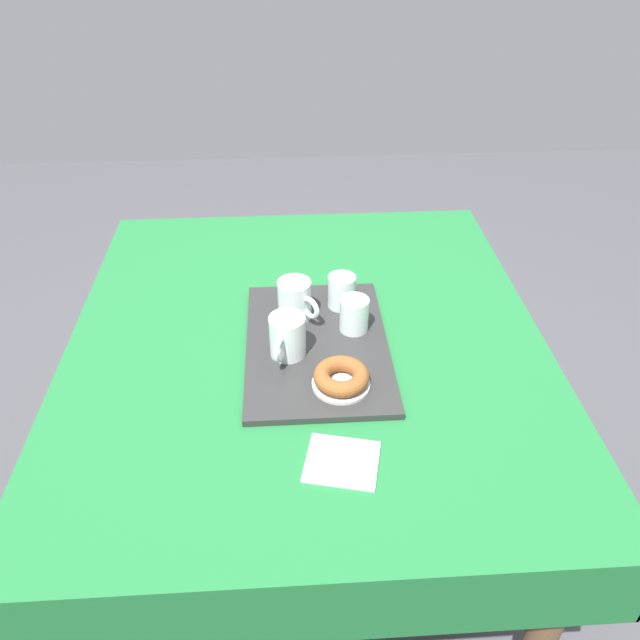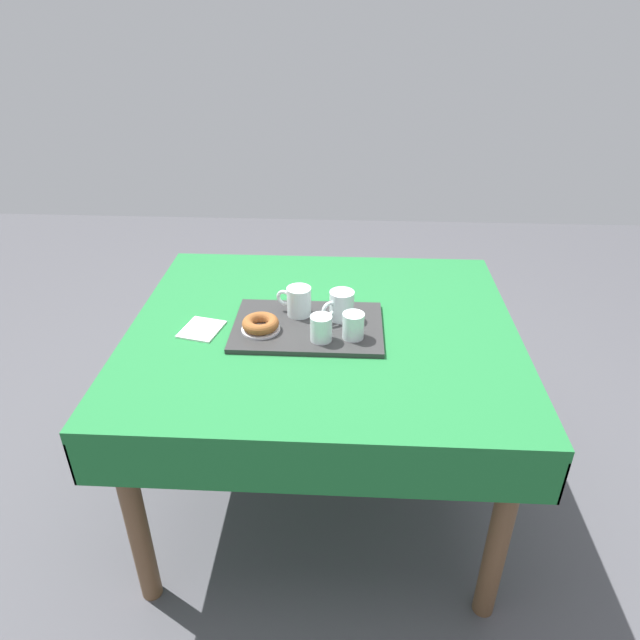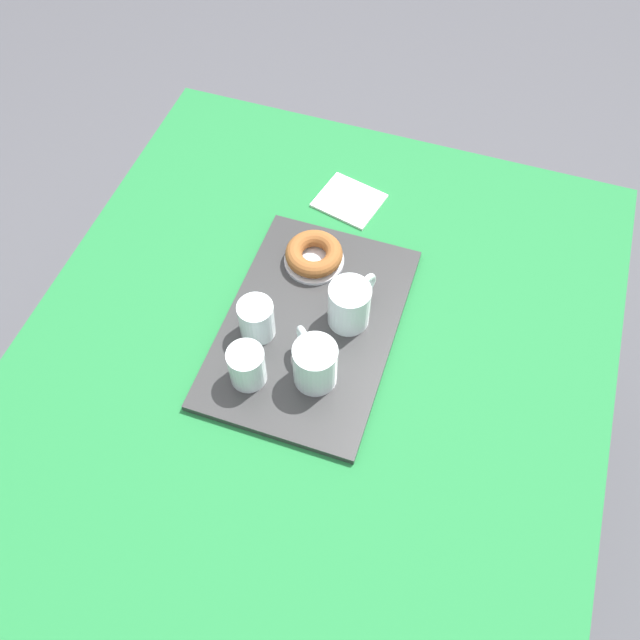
{
  "view_description": "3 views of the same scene",
  "coord_description": "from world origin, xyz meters",
  "px_view_note": "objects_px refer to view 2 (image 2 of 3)",
  "views": [
    {
      "loc": [
        1.14,
        -0.04,
        1.63
      ],
      "look_at": [
        0.01,
        0.03,
        0.8
      ],
      "focal_mm": 34.7,
      "sensor_mm": 36.0,
      "label": 1
    },
    {
      "loc": [
        -0.07,
        1.58,
        1.69
      ],
      "look_at": [
        0.01,
        0.04,
        0.79
      ],
      "focal_mm": 32.09,
      "sensor_mm": 36.0,
      "label": 2
    },
    {
      "loc": [
        -0.6,
        -0.21,
        1.84
      ],
      "look_at": [
        0.06,
        0.01,
        0.77
      ],
      "focal_mm": 37.74,
      "sensor_mm": 36.0,
      "label": 3
    }
  ],
  "objects_px": {
    "dining_table": "(323,349)",
    "water_glass_far": "(320,329)",
    "sugar_donut_left": "(260,323)",
    "paper_napkin": "(202,329)",
    "water_glass_near": "(353,327)",
    "donut_plate_left": "(261,329)",
    "serving_tray": "(308,327)",
    "tea_mug_left": "(298,302)",
    "tea_mug_right": "(341,306)"
  },
  "relations": [
    {
      "from": "dining_table",
      "to": "serving_tray",
      "type": "xyz_separation_m",
      "value": [
        0.05,
        0.02,
        0.1
      ]
    },
    {
      "from": "tea_mug_left",
      "to": "donut_plate_left",
      "type": "height_order",
      "value": "tea_mug_left"
    },
    {
      "from": "dining_table",
      "to": "water_glass_near",
      "type": "distance_m",
      "value": 0.19
    },
    {
      "from": "water_glass_far",
      "to": "sugar_donut_left",
      "type": "height_order",
      "value": "water_glass_far"
    },
    {
      "from": "dining_table",
      "to": "tea_mug_right",
      "type": "height_order",
      "value": "tea_mug_right"
    },
    {
      "from": "dining_table",
      "to": "water_glass_near",
      "type": "height_order",
      "value": "water_glass_near"
    },
    {
      "from": "dining_table",
      "to": "water_glass_near",
      "type": "xyz_separation_m",
      "value": [
        -0.1,
        0.09,
        0.14
      ]
    },
    {
      "from": "sugar_donut_left",
      "to": "water_glass_near",
      "type": "bearing_deg",
      "value": 174.73
    },
    {
      "from": "tea_mug_right",
      "to": "dining_table",
      "type": "bearing_deg",
      "value": 22.05
    },
    {
      "from": "tea_mug_left",
      "to": "water_glass_far",
      "type": "relative_size",
      "value": 1.44
    },
    {
      "from": "water_glass_near",
      "to": "sugar_donut_left",
      "type": "bearing_deg",
      "value": -5.27
    },
    {
      "from": "tea_mug_left",
      "to": "paper_napkin",
      "type": "xyz_separation_m",
      "value": [
        0.3,
        0.09,
        -0.06
      ]
    },
    {
      "from": "dining_table",
      "to": "water_glass_far",
      "type": "relative_size",
      "value": 15.21
    },
    {
      "from": "dining_table",
      "to": "donut_plate_left",
      "type": "bearing_deg",
      "value": 18.27
    },
    {
      "from": "sugar_donut_left",
      "to": "paper_napkin",
      "type": "relative_size",
      "value": 0.87
    },
    {
      "from": "paper_napkin",
      "to": "water_glass_near",
      "type": "bearing_deg",
      "value": 175.02
    },
    {
      "from": "serving_tray",
      "to": "paper_napkin",
      "type": "relative_size",
      "value": 3.59
    },
    {
      "from": "water_glass_far",
      "to": "serving_tray",
      "type": "bearing_deg",
      "value": -64.29
    },
    {
      "from": "tea_mug_right",
      "to": "sugar_donut_left",
      "type": "height_order",
      "value": "tea_mug_right"
    },
    {
      "from": "water_glass_near",
      "to": "donut_plate_left",
      "type": "xyz_separation_m",
      "value": [
        0.29,
        -0.03,
        -0.03
      ]
    },
    {
      "from": "donut_plate_left",
      "to": "paper_napkin",
      "type": "height_order",
      "value": "donut_plate_left"
    },
    {
      "from": "tea_mug_right",
      "to": "donut_plate_left",
      "type": "bearing_deg",
      "value": 19.16
    },
    {
      "from": "tea_mug_right",
      "to": "water_glass_near",
      "type": "bearing_deg",
      "value": 109.0
    },
    {
      "from": "tea_mug_right",
      "to": "donut_plate_left",
      "type": "height_order",
      "value": "tea_mug_right"
    },
    {
      "from": "water_glass_near",
      "to": "water_glass_far",
      "type": "bearing_deg",
      "value": 11.1
    },
    {
      "from": "tea_mug_right",
      "to": "water_glass_near",
      "type": "relative_size",
      "value": 1.28
    },
    {
      "from": "tea_mug_left",
      "to": "tea_mug_right",
      "type": "height_order",
      "value": "same"
    },
    {
      "from": "water_glass_far",
      "to": "tea_mug_right",
      "type": "bearing_deg",
      "value": -115.11
    },
    {
      "from": "tea_mug_right",
      "to": "water_glass_far",
      "type": "relative_size",
      "value": 1.28
    },
    {
      "from": "tea_mug_left",
      "to": "paper_napkin",
      "type": "bearing_deg",
      "value": 16.99
    },
    {
      "from": "water_glass_far",
      "to": "sugar_donut_left",
      "type": "distance_m",
      "value": 0.19
    },
    {
      "from": "dining_table",
      "to": "paper_napkin",
      "type": "height_order",
      "value": "paper_napkin"
    },
    {
      "from": "serving_tray",
      "to": "paper_napkin",
      "type": "bearing_deg",
      "value": 4.45
    },
    {
      "from": "serving_tray",
      "to": "donut_plate_left",
      "type": "distance_m",
      "value": 0.15
    },
    {
      "from": "tea_mug_left",
      "to": "water_glass_far",
      "type": "distance_m",
      "value": 0.17
    },
    {
      "from": "tea_mug_left",
      "to": "donut_plate_left",
      "type": "xyz_separation_m",
      "value": [
        0.11,
        0.11,
        -0.04
      ]
    },
    {
      "from": "donut_plate_left",
      "to": "dining_table",
      "type": "bearing_deg",
      "value": -161.73
    },
    {
      "from": "water_glass_far",
      "to": "paper_napkin",
      "type": "xyz_separation_m",
      "value": [
        0.38,
        -0.06,
        -0.05
      ]
    },
    {
      "from": "paper_napkin",
      "to": "donut_plate_left",
      "type": "bearing_deg",
      "value": 175.45
    },
    {
      "from": "serving_tray",
      "to": "tea_mug_right",
      "type": "height_order",
      "value": "tea_mug_right"
    },
    {
      "from": "tea_mug_left",
      "to": "sugar_donut_left",
      "type": "distance_m",
      "value": 0.16
    },
    {
      "from": "dining_table",
      "to": "sugar_donut_left",
      "type": "bearing_deg",
      "value": 18.27
    },
    {
      "from": "paper_napkin",
      "to": "sugar_donut_left",
      "type": "bearing_deg",
      "value": 175.45
    },
    {
      "from": "donut_plate_left",
      "to": "tea_mug_left",
      "type": "bearing_deg",
      "value": -135.54
    },
    {
      "from": "serving_tray",
      "to": "tea_mug_left",
      "type": "xyz_separation_m",
      "value": [
        0.03,
        -0.07,
        0.05
      ]
    },
    {
      "from": "dining_table",
      "to": "water_glass_far",
      "type": "height_order",
      "value": "water_glass_far"
    },
    {
      "from": "donut_plate_left",
      "to": "sugar_donut_left",
      "type": "relative_size",
      "value": 1.05
    },
    {
      "from": "dining_table",
      "to": "tea_mug_right",
      "type": "distance_m",
      "value": 0.16
    },
    {
      "from": "sugar_donut_left",
      "to": "paper_napkin",
      "type": "distance_m",
      "value": 0.2
    },
    {
      "from": "tea_mug_left",
      "to": "tea_mug_right",
      "type": "relative_size",
      "value": 1.13
    }
  ]
}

